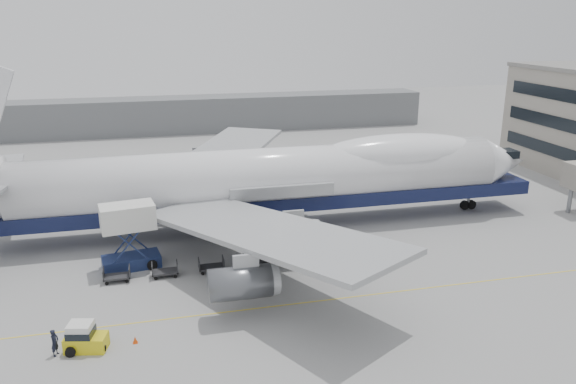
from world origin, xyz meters
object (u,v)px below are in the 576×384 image
object	(u,v)px
airliner	(272,178)
ground_worker	(55,343)
baggage_tug	(84,338)
catering_truck	(129,233)

from	to	relation	value
airliner	ground_worker	size ratio (longest dim) A/B	34.45
airliner	ground_worker	xyz separation A→B (m)	(-19.85, -21.08, -4.65)
airliner	ground_worker	world-z (taller)	airliner
baggage_tug	airliner	bearing A→B (deg)	62.37
ground_worker	baggage_tug	bearing A→B (deg)	-59.99
baggage_tug	ground_worker	size ratio (longest dim) A/B	1.59
catering_truck	baggage_tug	distance (m)	13.91
catering_truck	baggage_tug	bearing A→B (deg)	-111.16
catering_truck	ground_worker	distance (m)	14.63
airliner	ground_worker	bearing A→B (deg)	-133.27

